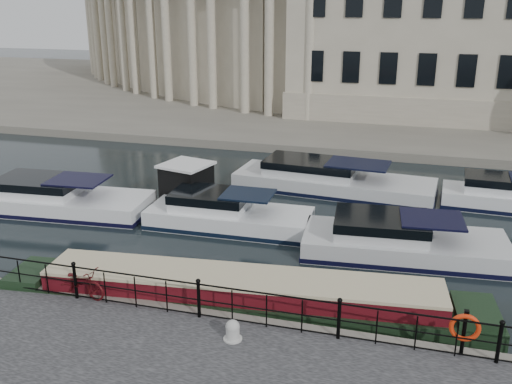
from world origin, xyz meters
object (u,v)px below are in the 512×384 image
bicycle (80,282)px  mooring_bollard (233,330)px  harbour_hut (187,188)px  life_ring_post (465,328)px  narrowboat (240,299)px

bicycle → mooring_bollard: 5.32m
mooring_bollard → harbour_hut: 11.99m
bicycle → life_ring_post: 11.11m
mooring_bollard → life_ring_post: life_ring_post is taller
bicycle → mooring_bollard: bearing=-90.6°
life_ring_post → narrowboat: 6.66m
life_ring_post → harbour_hut: bearing=140.0°
narrowboat → harbour_hut: harbour_hut is taller
bicycle → harbour_hut: (-0.43, 9.61, -0.08)m
narrowboat → harbour_hut: (-5.12, 8.18, 0.59)m
bicycle → narrowboat: bearing=-63.2°
bicycle → harbour_hut: bearing=12.3°
narrowboat → bicycle: bearing=-168.7°
bicycle → life_ring_post: life_ring_post is taller
bicycle → life_ring_post: size_ratio=1.44×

